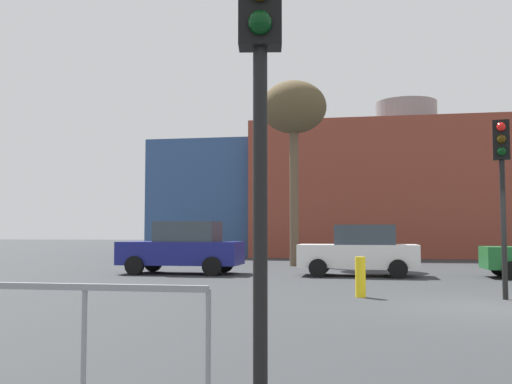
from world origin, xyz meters
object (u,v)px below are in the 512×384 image
(parked_car_1, at_px, (360,250))
(bollard_yellow_0, at_px, (360,277))
(parked_car_0, at_px, (183,248))
(traffic_light_near_left, at_px, (260,64))
(traffic_light_island, at_px, (502,167))
(bare_tree_0, at_px, (294,111))

(parked_car_1, relative_size, bollard_yellow_0, 4.35)
(parked_car_0, bearing_deg, traffic_light_near_left, 109.15)
(traffic_light_island, distance_m, bollard_yellow_0, 4.05)
(parked_car_0, height_order, traffic_light_near_left, traffic_light_near_left)
(bare_tree_0, bearing_deg, traffic_light_island, -63.68)
(traffic_light_island, height_order, bare_tree_0, bare_tree_0)
(parked_car_1, xyz_separation_m, traffic_light_island, (3.23, -6.74, 2.10))
(parked_car_0, xyz_separation_m, parked_car_1, (6.32, 0.00, -0.07))
(parked_car_0, height_order, traffic_light_island, traffic_light_island)
(bare_tree_0, bearing_deg, bollard_yellow_0, -76.68)
(traffic_light_island, distance_m, bare_tree_0, 14.39)
(parked_car_0, relative_size, traffic_light_island, 1.08)
(parked_car_1, relative_size, bare_tree_0, 0.49)
(parked_car_0, height_order, parked_car_1, parked_car_0)
(traffic_light_island, relative_size, bare_tree_0, 0.48)
(parked_car_1, relative_size, traffic_light_near_left, 1.03)
(bare_tree_0, bearing_deg, traffic_light_near_left, -84.29)
(parked_car_0, height_order, bollard_yellow_0, parked_car_0)
(parked_car_0, bearing_deg, bollard_yellow_0, 133.18)
(parked_car_0, relative_size, bare_tree_0, 0.52)
(traffic_light_near_left, relative_size, bare_tree_0, 0.47)
(parked_car_1, distance_m, bare_tree_0, 8.81)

